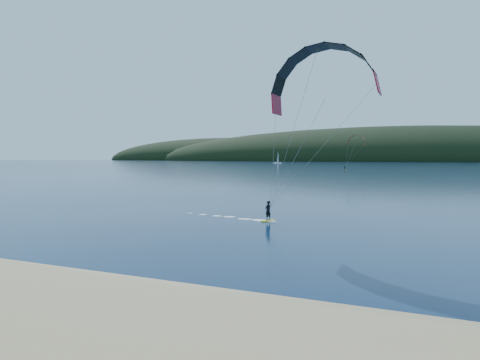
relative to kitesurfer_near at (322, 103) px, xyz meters
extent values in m
plane|color=#071537|center=(-3.51, -21.67, -10.55)|extent=(1800.00, 1800.00, 0.00)
cube|color=#8C7951|center=(-3.51, -17.17, -10.50)|extent=(220.00, 2.50, 0.10)
ellipsoid|color=black|center=(-53.51, 698.33, -10.55)|extent=(840.00, 280.00, 110.00)
ellipsoid|color=black|center=(-383.51, 758.33, -10.55)|extent=(520.00, 220.00, 90.00)
cube|color=yellow|center=(-6.60, 5.89, -10.49)|extent=(1.08, 1.65, 0.09)
imported|color=black|center=(-6.60, 5.89, -9.49)|extent=(0.71, 0.83, 1.94)
cylinder|color=gray|center=(-2.98, 2.68, -4.42)|extent=(0.02, 0.02, 12.87)
cube|color=yellow|center=(-30.83, 184.18, -10.49)|extent=(0.91, 1.69, 0.09)
imported|color=black|center=(-30.83, 184.18, -9.46)|extent=(0.97, 1.12, 1.98)
cylinder|color=gray|center=(-27.50, 181.26, -3.42)|extent=(0.02, 0.02, 13.85)
cube|color=white|center=(-133.90, 386.05, -10.06)|extent=(8.05, 3.47, 1.36)
cylinder|color=white|center=(-133.90, 386.05, -4.70)|extent=(0.19, 0.19, 10.72)
cube|color=white|center=(-133.85, 387.41, -4.70)|extent=(0.37, 2.52, 7.80)
cube|color=white|center=(-133.85, 384.49, -6.65)|extent=(0.30, 1.94, 4.87)
camera|label=1|loc=(7.93, -34.24, -4.26)|focal=32.66mm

